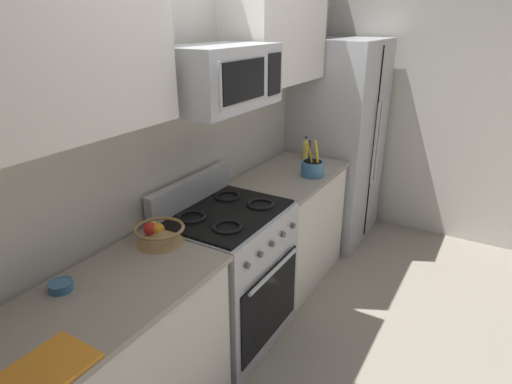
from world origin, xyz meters
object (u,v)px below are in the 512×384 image
at_px(range_oven, 229,275).
at_px(cutting_board, 48,368).
at_px(prep_bowl, 61,286).
at_px(microwave, 219,77).
at_px(bottle_oil, 306,150).
at_px(utensil_crock, 312,168).
at_px(fruit_basket, 159,233).
at_px(refrigerator, 337,143).

xyz_separation_m(range_oven, cutting_board, (-1.34, -0.18, 0.44)).
bearing_deg(prep_bowl, microwave, -8.52).
distance_m(range_oven, bottle_oil, 1.31).
bearing_deg(cutting_board, bottle_oil, 4.86).
bearing_deg(range_oven, utensil_crock, -10.72).
distance_m(range_oven, utensil_crock, 1.03).
distance_m(utensil_crock, fruit_basket, 1.39).
distance_m(refrigerator, prep_bowl, 2.83).
relative_size(fruit_basket, bottle_oil, 1.29).
height_order(microwave, prep_bowl, microwave).
distance_m(range_oven, microwave, 1.24).
distance_m(microwave, cutting_board, 1.57).
distance_m(range_oven, refrigerator, 1.86).
xyz_separation_m(range_oven, utensil_crock, (0.88, -0.17, 0.50)).
xyz_separation_m(range_oven, prep_bowl, (-1.02, 0.18, 0.46)).
distance_m(fruit_basket, bottle_oil, 1.67).
xyz_separation_m(fruit_basket, bottle_oil, (1.67, -0.08, 0.04)).
distance_m(utensil_crock, bottle_oil, 0.37).
height_order(utensil_crock, bottle_oil, utensil_crock).
distance_m(fruit_basket, cutting_board, 0.91).
bearing_deg(utensil_crock, prep_bowl, 169.69).
xyz_separation_m(microwave, prep_bowl, (-1.02, 0.15, -0.79)).
bearing_deg(range_oven, microwave, 90.08).
height_order(utensil_crock, prep_bowl, utensil_crock).
bearing_deg(utensil_crock, refrigerator, 9.24).
bearing_deg(utensil_crock, bottle_oil, 32.65).
relative_size(refrigerator, microwave, 2.63).
relative_size(microwave, prep_bowl, 6.66).
distance_m(utensil_crock, prep_bowl, 1.93).
bearing_deg(bottle_oil, fruit_basket, 177.42).
height_order(microwave, utensil_crock, microwave).
bearing_deg(fruit_basket, prep_bowl, 172.40).
bearing_deg(microwave, prep_bowl, 171.48).
height_order(refrigerator, fruit_basket, refrigerator).
bearing_deg(utensil_crock, microwave, 167.67).
distance_m(refrigerator, fruit_basket, 2.29).
bearing_deg(prep_bowl, refrigerator, -3.96).
distance_m(cutting_board, bottle_oil, 2.54).
relative_size(utensil_crock, bottle_oil, 1.41).
relative_size(range_oven, utensil_crock, 3.80).
xyz_separation_m(bottle_oil, prep_bowl, (-2.21, 0.15, -0.07)).
height_order(fruit_basket, prep_bowl, fruit_basket).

